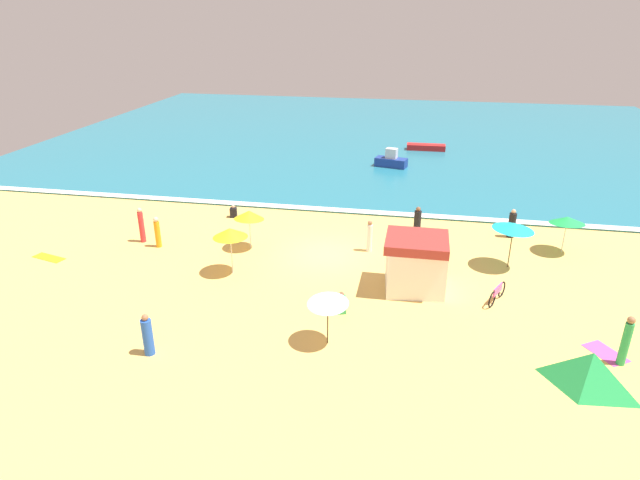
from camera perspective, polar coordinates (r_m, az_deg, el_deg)
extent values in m
plane|color=#EDBC60|center=(27.46, 0.64, -1.52)|extent=(60.00, 60.00, 0.00)
cube|color=teal|center=(53.95, 6.01, 10.92)|extent=(60.00, 44.00, 0.10)
cube|color=white|center=(33.18, 2.57, 3.15)|extent=(57.00, 0.70, 0.01)
cube|color=white|center=(24.12, 9.95, -2.89)|extent=(2.68, 2.53, 2.05)
cube|color=#A5332D|center=(23.61, 10.15, -0.21)|extent=(2.67, 2.49, 0.41)
cylinder|color=#4C3823|center=(20.06, 0.81, -8.45)|extent=(0.05, 0.05, 1.96)
cone|color=white|center=(19.62, 0.83, -6.29)|extent=(1.83, 1.84, 0.46)
cylinder|color=#4C3823|center=(27.24, 19.39, -0.60)|extent=(0.05, 0.05, 2.21)
cone|color=#19B7C6|center=(26.87, 19.67, 1.35)|extent=(2.32, 2.31, 0.42)
cylinder|color=silver|center=(25.46, -9.30, -1.19)|extent=(0.05, 0.05, 2.22)
cone|color=yellow|center=(25.08, -9.44, 0.77)|extent=(2.28, 2.28, 0.48)
cylinder|color=silver|center=(30.00, 24.29, 0.47)|extent=(0.05, 0.05, 1.87)
cone|color=green|center=(29.73, 24.55, 1.91)|extent=(2.07, 2.09, 0.52)
cylinder|color=silver|center=(27.98, -7.37, 1.03)|extent=(0.05, 0.05, 2.02)
cone|color=yellow|center=(27.67, -7.46, 2.64)|extent=(2.05, 2.06, 0.56)
pyramid|color=green|center=(20.10, 26.51, -12.19)|extent=(2.79, 2.38, 1.37)
torus|color=black|center=(23.81, 17.63, -5.97)|extent=(0.38, 0.67, 0.72)
torus|color=black|center=(24.74, 18.56, -4.94)|extent=(0.38, 0.67, 0.72)
cube|color=#D84CA5|center=(24.17, 18.16, -4.99)|extent=(0.45, 0.81, 0.36)
cube|color=green|center=(22.29, 2.25, -6.79)|extent=(0.47, 0.47, 0.73)
sphere|color=brown|center=(22.06, 2.27, -5.75)|extent=(0.22, 0.22, 0.22)
cylinder|color=red|center=(30.13, -18.23, 1.31)|extent=(0.29, 0.29, 1.68)
sphere|color=beige|center=(29.80, -18.45, 3.00)|extent=(0.24, 0.24, 0.24)
cylinder|color=black|center=(31.06, 19.49, 1.48)|extent=(0.47, 0.47, 1.37)
sphere|color=#DBA884|center=(30.79, 19.69, 2.85)|extent=(0.24, 0.24, 0.24)
cylinder|color=black|center=(30.24, 10.19, 1.85)|extent=(0.45, 0.45, 1.31)
sphere|color=brown|center=(29.97, 10.29, 3.22)|extent=(0.26, 0.26, 0.26)
cylinder|color=white|center=(27.68, 5.21, 0.21)|extent=(0.40, 0.40, 1.43)
sphere|color=#9E6B47|center=(27.37, 5.28, 1.80)|extent=(0.24, 0.24, 0.24)
cube|color=green|center=(27.23, 12.24, -1.44)|extent=(0.46, 0.46, 0.76)
sphere|color=#DBA884|center=(27.04, 12.33, -0.53)|extent=(0.21, 0.21, 0.21)
cylinder|color=orange|center=(29.30, -16.68, 0.59)|extent=(0.40, 0.40, 1.40)
sphere|color=beige|center=(29.00, -16.87, 2.08)|extent=(0.27, 0.27, 0.27)
cube|color=black|center=(32.66, -9.08, 2.87)|extent=(0.44, 0.44, 0.57)
sphere|color=#DBA884|center=(32.53, -9.12, 3.49)|extent=(0.20, 0.20, 0.20)
cylinder|color=green|center=(21.78, 29.40, -9.49)|extent=(0.38, 0.38, 1.66)
sphere|color=#9E6B47|center=(21.33, 29.90, -7.32)|extent=(0.27, 0.27, 0.27)
cylinder|color=blue|center=(20.58, -17.64, -9.70)|extent=(0.52, 0.52, 1.41)
sphere|color=#9E6B47|center=(20.16, -17.92, -7.76)|extent=(0.24, 0.24, 0.24)
cube|color=orange|center=(30.28, -26.59, -1.68)|extent=(1.86, 1.04, 0.01)
cube|color=#D84CA5|center=(22.57, 27.81, -10.46)|extent=(1.52, 1.70, 0.01)
cube|color=red|center=(48.46, 11.07, 9.55)|extent=(3.29, 1.04, 0.48)
cube|color=navy|center=(42.78, 7.47, 8.10)|extent=(2.59, 1.57, 0.67)
cube|color=silver|center=(42.60, 7.52, 9.03)|extent=(0.97, 0.80, 0.76)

